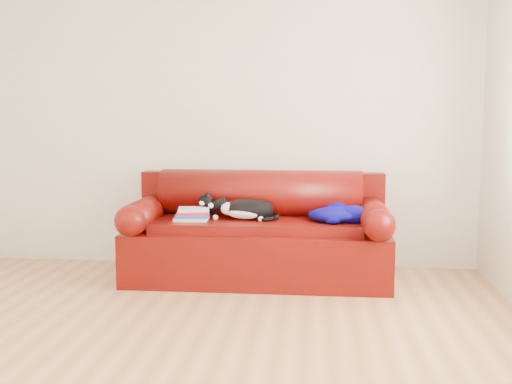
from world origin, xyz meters
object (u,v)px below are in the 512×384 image
sofa_base (258,250)px  book_stack (193,214)px  blanket (337,214)px  cat (247,210)px

sofa_base → book_stack: book_stack is taller
book_stack → blanket: size_ratio=0.54×
sofa_base → cat: 0.36m
cat → blanket: size_ratio=1.14×
sofa_base → blanket: (0.64, -0.07, 0.33)m
book_stack → blanket: blanket is taller
sofa_base → cat: cat is taller
sofa_base → blanket: 0.72m
book_stack → cat: cat is taller
cat → blanket: cat is taller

